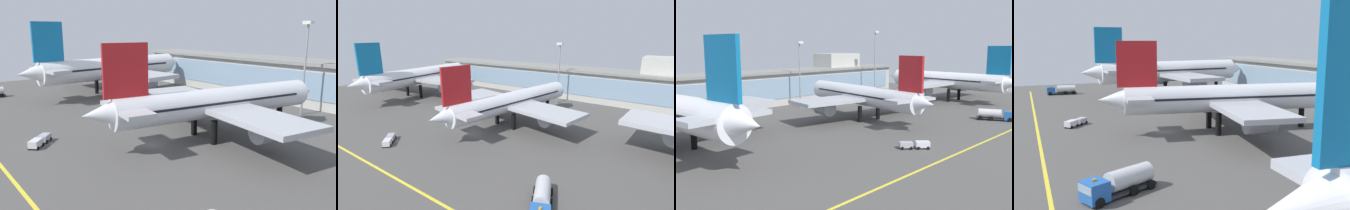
% 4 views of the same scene
% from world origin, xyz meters
% --- Properties ---
extents(ground_plane, '(180.00, 180.00, 0.00)m').
position_xyz_m(ground_plane, '(0.00, 0.00, 0.00)').
color(ground_plane, '#514F4C').
extents(taxiway_centreline_stripe, '(144.00, 0.50, 0.01)m').
position_xyz_m(taxiway_centreline_stripe, '(0.00, -22.00, 0.01)').
color(taxiway_centreline_stripe, yellow).
rests_on(taxiway_centreline_stripe, ground).
extents(airliner_near_left, '(45.21, 54.54, 20.67)m').
position_xyz_m(airliner_near_left, '(-44.18, 17.79, 7.57)').
color(airliner_near_left, black).
rests_on(airliner_near_left, ground).
extents(airliner_near_right, '(39.27, 47.95, 16.94)m').
position_xyz_m(airliner_near_right, '(3.62, 11.54, 6.18)').
color(airliner_near_right, black).
rests_on(airliner_near_right, ground).
extents(fuel_tanker_truck, '(5.91, 9.26, 2.90)m').
position_xyz_m(fuel_tanker_truck, '(26.20, -14.96, 1.51)').
color(fuel_tanker_truck, black).
rests_on(fuel_tanker_truck, ground).
extents(baggage_tug_near, '(3.61, 9.22, 2.90)m').
position_xyz_m(baggage_tug_near, '(-60.49, -13.05, 1.51)').
color(baggage_tug_near, black).
rests_on(baggage_tug_near, ground).
extents(service_truck_far, '(5.09, 5.00, 1.40)m').
position_xyz_m(service_truck_far, '(-11.60, -14.68, 0.79)').
color(service_truck_far, black).
rests_on(service_truck_far, ground).
extents(apron_light_mast_west, '(1.80, 1.80, 20.55)m').
position_xyz_m(apron_light_mast_west, '(4.51, 37.98, 13.74)').
color(apron_light_mast_west, gray).
rests_on(apron_light_mast_west, ground).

